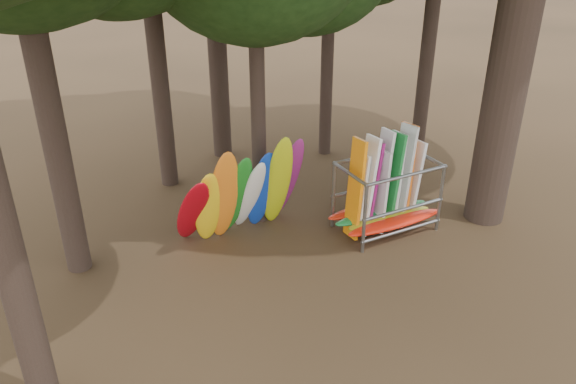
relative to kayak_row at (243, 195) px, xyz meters
name	(u,v)px	position (x,y,z in m)	size (l,w,h in m)	color
ground	(341,258)	(1.81, -2.03, -1.33)	(120.00, 120.00, 0.00)	#47331E
kayak_row	(243,195)	(0.00, 0.00, 0.00)	(3.50, 1.85, 3.14)	#B10512
storage_rack	(386,197)	(3.68, -1.26, -0.37)	(3.03, 1.54, 2.87)	gray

